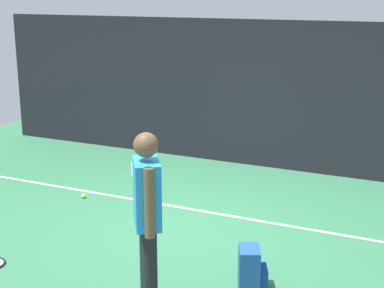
# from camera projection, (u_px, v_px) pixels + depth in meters

# --- Properties ---
(ground_plane) EXTENTS (12.00, 12.00, 0.00)m
(ground_plane) POSITION_uv_depth(u_px,v_px,m) (179.00, 229.00, 7.15)
(ground_plane) COLOR #2D6B47
(back_fence) EXTENTS (10.00, 0.10, 2.42)m
(back_fence) POSITION_uv_depth(u_px,v_px,m) (258.00, 94.00, 9.47)
(back_fence) COLOR black
(back_fence) RESTS_ON ground
(court_line) EXTENTS (9.00, 0.05, 0.00)m
(court_line) POSITION_uv_depth(u_px,v_px,m) (201.00, 211.00, 7.74)
(court_line) COLOR white
(court_line) RESTS_ON ground
(tennis_player) EXTENTS (0.41, 0.45, 1.70)m
(tennis_player) POSITION_uv_depth(u_px,v_px,m) (147.00, 213.00, 5.10)
(tennis_player) COLOR black
(tennis_player) RESTS_ON ground
(backpack) EXTENTS (0.36, 0.35, 0.44)m
(backpack) POSITION_uv_depth(u_px,v_px,m) (251.00, 270.00, 5.67)
(backpack) COLOR #1E478C
(backpack) RESTS_ON ground
(tennis_ball_near_player) EXTENTS (0.07, 0.07, 0.07)m
(tennis_ball_near_player) POSITION_uv_depth(u_px,v_px,m) (84.00, 196.00, 8.21)
(tennis_ball_near_player) COLOR #CCE033
(tennis_ball_near_player) RESTS_ON ground
(water_bottle) EXTENTS (0.07, 0.07, 0.22)m
(water_bottle) POSITION_uv_depth(u_px,v_px,m) (133.00, 168.00, 9.23)
(water_bottle) COLOR white
(water_bottle) RESTS_ON ground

